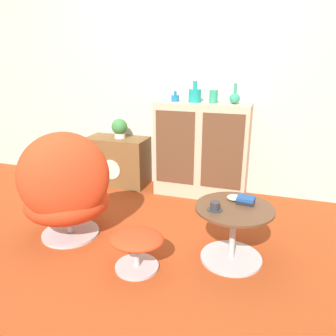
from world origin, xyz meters
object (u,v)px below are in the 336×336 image
at_px(vase_leftmost, 175,98).
at_px(sideboard, 202,150).
at_px(tv_console, 118,161).
at_px(bowl, 234,197).
at_px(vase_inner_left, 195,95).
at_px(vase_rightmost, 235,98).
at_px(book_stack, 246,200).
at_px(egg_chair, 66,191).
at_px(vase_inner_right, 214,96).
at_px(teacup, 215,207).
at_px(ottoman, 136,243).
at_px(coffee_table, 233,230).
at_px(potted_plant, 119,128).

bearing_deg(vase_leftmost, sideboard, -0.72).
bearing_deg(tv_console, bowl, -34.88).
distance_m(vase_inner_left, vase_rightmost, 0.41).
xyz_separation_m(vase_leftmost, book_stack, (0.88, -1.09, -0.59)).
relative_size(vase_rightmost, book_stack, 1.49).
bearing_deg(egg_chair, vase_rightmost, 48.11).
distance_m(vase_leftmost, vase_rightmost, 0.63).
height_order(egg_chair, book_stack, egg_chair).
bearing_deg(book_stack, egg_chair, -171.83).
xyz_separation_m(vase_inner_left, vase_inner_right, (0.20, 0.00, -0.01)).
distance_m(vase_leftmost, vase_inner_left, 0.22).
bearing_deg(vase_leftmost, tv_console, -179.54).
height_order(vase_leftmost, teacup, vase_leftmost).
bearing_deg(egg_chair, sideboard, 56.87).
bearing_deg(book_stack, vase_inner_right, 113.37).
bearing_deg(vase_inner_left, ottoman, -91.74).
xyz_separation_m(vase_rightmost, bowl, (0.17, -1.05, -0.62)).
bearing_deg(tv_console, coffee_table, -37.64).
relative_size(sideboard, coffee_table, 1.78).
distance_m(vase_inner_left, bowl, 1.36).
xyz_separation_m(sideboard, bowl, (0.48, -1.05, -0.05)).
bearing_deg(vase_inner_left, bowl, -61.26).
xyz_separation_m(vase_inner_right, teacup, (0.27, -1.27, -0.62)).
distance_m(ottoman, potted_plant, 1.78).
height_order(sideboard, ottoman, sideboard).
xyz_separation_m(sideboard, ottoman, (-0.14, -1.50, -0.30)).
bearing_deg(book_stack, vase_inner_left, 121.47).
distance_m(ottoman, vase_inner_right, 1.76).
distance_m(ottoman, vase_rightmost, 1.80).
relative_size(vase_inner_right, bowl, 1.23).
bearing_deg(potted_plant, vase_rightmost, 0.22).
relative_size(vase_leftmost, teacup, 0.97).
bearing_deg(potted_plant, sideboard, 0.07).
bearing_deg(potted_plant, book_stack, -34.99).
relative_size(vase_leftmost, vase_inner_left, 0.50).
height_order(ottoman, vase_inner_right, vase_inner_right).
xyz_separation_m(potted_plant, teacup, (1.35, -1.26, -0.23)).
relative_size(vase_inner_right, book_stack, 0.97).
height_order(egg_chair, potted_plant, egg_chair).
xyz_separation_m(sideboard, tv_console, (-1.01, -0.00, -0.23)).
bearing_deg(book_stack, tv_console, 145.73).
xyz_separation_m(sideboard, vase_inner_left, (-0.09, 0.00, 0.58)).
distance_m(tv_console, teacup, 1.89).
relative_size(tv_console, book_stack, 5.28).
bearing_deg(ottoman, book_stack, 30.17).
bearing_deg(book_stack, coffee_table, -127.93).
height_order(vase_leftmost, book_stack, vase_leftmost).
bearing_deg(teacup, book_stack, 42.73).
height_order(sideboard, coffee_table, sideboard).
xyz_separation_m(tv_console, coffee_table, (1.52, -1.17, -0.04)).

